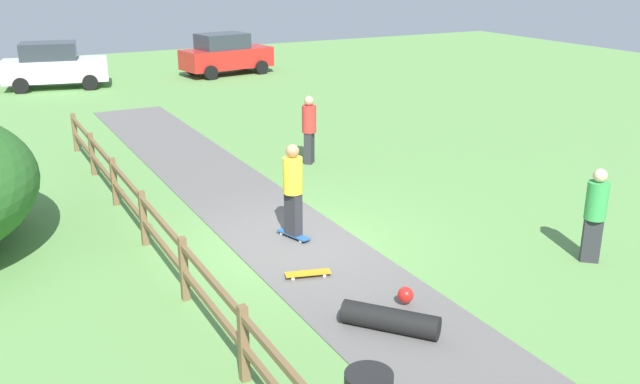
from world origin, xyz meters
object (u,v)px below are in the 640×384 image
Objects in this scene: skater_fallen at (391,317)px; skateboard_loose at (308,273)px; parked_car_white at (54,65)px; parked_car_red at (226,54)px; skater_riding at (293,186)px; bystander_red at (309,126)px; bystander_green at (595,211)px.

skater_fallen reaches higher than skateboard_loose.
parked_car_white is at bearing 93.11° from skateboard_loose.
parked_car_white is at bearing 179.86° from parked_car_red.
skater_riding is 2.05m from skateboard_loose.
bystander_red is 0.41× the size of parked_car_white.
skateboard_loose is 21.39m from parked_car_white.
skater_fallen is 4.67m from bystander_green.
skater_riding reaches higher than skateboard_loose.
bystander_green is 23.16m from parked_car_red.
bystander_red is at bearing 70.92° from skater_fallen.
skateboard_loose is at bearing -117.19° from bystander_red.
bystander_green reaches higher than skater_fallen.
skater_riding is at bearing 72.24° from skateboard_loose.
skater_fallen is at bearing -93.48° from skater_riding.
bystander_green is (4.90, -1.79, 0.89)m from skateboard_loose.
skateboard_loose is 0.19× the size of parked_car_white.
bystander_green is at bearing -78.35° from bystander_red.
parked_car_red is (7.65, -0.02, 0.00)m from parked_car_white.
skater_riding is at bearing -85.04° from parked_car_white.
skater_riding is 2.32× the size of skateboard_loose.
skateboard_loose is at bearing 98.21° from skater_fallen.
parked_car_red is (3.25, 15.02, -0.06)m from bystander_red.
skateboard_loose is 5.29m from bystander_green.
bystander_green is at bearing -38.71° from skater_riding.
parked_car_red is at bearing 75.26° from skater_fallen.
skater_fallen is 0.32× the size of parked_car_red.
parked_car_white is (-1.70, 19.63, -0.14)m from skater_riding.
bystander_red is (2.92, 8.45, 0.82)m from skater_fallen.
parked_car_white is (-4.39, 15.04, -0.06)m from bystander_red.
bystander_green is at bearing 4.62° from skater_fallen.
bystander_green is at bearing -93.93° from parked_car_red.
bystander_red is (2.69, 4.59, -0.07)m from skater_riding.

